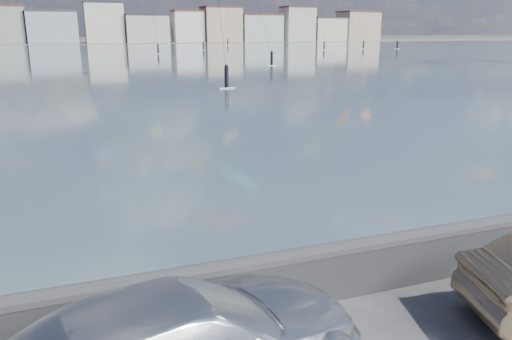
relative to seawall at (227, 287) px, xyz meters
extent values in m
cube|color=#3B4C5D|center=(0.00, 88.80, -0.58)|extent=(500.00, 177.00, 0.00)
cube|color=#4C473D|center=(0.00, 197.30, -0.57)|extent=(500.00, 60.00, 0.00)
cube|color=#28282B|center=(0.00, 0.00, -0.13)|extent=(400.00, 0.35, 0.90)
cylinder|color=#28282B|center=(0.00, 0.00, 0.32)|extent=(400.00, 0.36, 0.36)
cube|color=gray|center=(-21.50, 183.30, 5.42)|extent=(14.00, 11.00, 12.00)
cube|color=#562D23|center=(-21.50, 183.30, 11.72)|extent=(14.28, 11.22, 0.60)
cube|color=#9EA8B7|center=(-6.00, 183.30, 4.67)|extent=(16.00, 13.00, 10.50)
cube|color=#383330|center=(-6.00, 183.30, 10.22)|extent=(16.32, 13.26, 0.60)
cube|color=beige|center=(11.00, 183.30, 6.17)|extent=(13.00, 10.00, 13.50)
cube|color=#2D2D33|center=(11.00, 183.30, 13.22)|extent=(13.26, 10.20, 0.60)
cube|color=beige|center=(25.50, 183.30, 4.17)|extent=(15.00, 12.00, 9.50)
cube|color=#2D2D33|center=(25.50, 183.30, 9.22)|extent=(15.30, 12.24, 0.60)
cube|color=white|center=(41.00, 183.30, 4.92)|extent=(11.00, 9.00, 11.00)
cube|color=brown|center=(41.00, 183.30, 10.72)|extent=(11.22, 9.18, 0.60)
cube|color=#CCB293|center=(54.00, 183.30, 5.67)|extent=(14.00, 11.00, 12.50)
cube|color=#562D23|center=(54.00, 183.30, 12.22)|extent=(14.28, 11.22, 0.60)
cube|color=#B7C6BC|center=(69.50, 183.30, 4.42)|extent=(16.00, 12.00, 10.00)
cube|color=#562D23|center=(69.50, 183.30, 9.72)|extent=(16.32, 12.24, 0.60)
cube|color=beige|center=(86.00, 183.30, 5.92)|extent=(12.00, 10.00, 13.00)
cube|color=#562D23|center=(86.00, 183.30, 12.72)|extent=(12.24, 10.20, 0.60)
cube|color=silver|center=(99.50, 183.30, 3.92)|extent=(14.00, 11.00, 9.00)
cube|color=#383330|center=(99.50, 183.30, 8.72)|extent=(14.28, 11.22, 0.60)
cube|color=#CCB293|center=(114.00, 183.30, 5.17)|extent=(15.00, 12.00, 11.50)
cube|color=brown|center=(114.00, 183.30, 11.22)|extent=(15.30, 12.24, 0.60)
cube|color=white|center=(44.09, 142.97, -0.53)|extent=(1.40, 0.42, 0.08)
cylinder|color=black|center=(44.09, 142.97, 0.37)|extent=(0.36, 0.36, 1.70)
sphere|color=black|center=(44.09, 142.97, 1.27)|extent=(0.28, 0.28, 0.28)
cube|color=white|center=(14.90, 95.50, -0.53)|extent=(1.40, 0.42, 0.08)
cylinder|color=black|center=(14.90, 95.50, 0.37)|extent=(0.36, 0.36, 1.70)
sphere|color=black|center=(14.90, 95.50, 1.27)|extent=(0.28, 0.28, 0.28)
cylinder|color=black|center=(15.31, 102.63, 9.44)|extent=(0.85, 14.28, 17.47)
cube|color=white|center=(10.05, 32.87, -0.53)|extent=(1.40, 0.42, 0.08)
cylinder|color=black|center=(10.05, 32.87, 0.37)|extent=(0.36, 0.36, 1.70)
sphere|color=black|center=(10.05, 32.87, 1.27)|extent=(0.28, 0.28, 0.28)
cube|color=white|center=(27.77, 109.51, -0.53)|extent=(1.40, 0.42, 0.08)
cylinder|color=black|center=(27.77, 109.51, 0.37)|extent=(0.36, 0.36, 1.70)
sphere|color=black|center=(27.77, 109.51, 1.27)|extent=(0.28, 0.28, 0.28)
cube|color=white|center=(55.25, 101.54, -0.53)|extent=(1.40, 0.42, 0.08)
cylinder|color=black|center=(55.25, 101.54, 0.37)|extent=(0.36, 0.36, 1.70)
sphere|color=black|center=(55.25, 101.54, 1.27)|extent=(0.28, 0.28, 0.28)
cube|color=white|center=(23.57, 56.33, -0.53)|extent=(1.40, 0.42, 0.08)
cylinder|color=black|center=(23.57, 56.33, 0.37)|extent=(0.36, 0.36, 1.70)
sphere|color=black|center=(23.57, 56.33, 1.27)|extent=(0.28, 0.28, 0.28)
cube|color=white|center=(75.26, 100.66, -0.53)|extent=(1.40, 0.42, 0.08)
cylinder|color=black|center=(75.26, 100.66, 0.37)|extent=(0.36, 0.36, 1.70)
sphere|color=black|center=(75.26, 100.66, 1.27)|extent=(0.28, 0.28, 0.28)
cylinder|color=black|center=(75.15, 106.70, 9.47)|extent=(0.25, 12.11, 17.51)
cube|color=white|center=(67.91, 104.47, -0.53)|extent=(1.40, 0.42, 0.08)
cylinder|color=black|center=(67.91, 104.47, 0.37)|extent=(0.36, 0.36, 1.70)
sphere|color=black|center=(67.91, 104.47, 1.27)|extent=(0.28, 0.28, 0.28)
cylinder|color=black|center=(68.43, 109.69, 9.82)|extent=(1.08, 10.48, 18.23)
camera|label=1|loc=(-2.16, -7.27, 4.20)|focal=35.00mm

